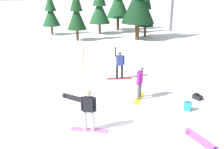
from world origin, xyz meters
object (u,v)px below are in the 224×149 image
backpack_teal (188,106)px  pine_tree_twin (51,12)px  snowboarder_background (120,64)px  trail_marker_pole (84,59)px  backpack_black (197,97)px  pine_tree_short (146,10)px  loose_snowboard_near_right (76,98)px  pine_tree_tall (136,11)px  loose_snowboard_far_spare (201,140)px  pine_tree_leaning (99,7)px  snowboarder_foreground (89,110)px  pine_tree_young (76,12)px  snowboarder_midground (140,82)px

backpack_teal → pine_tree_twin: size_ratio=0.09×
snowboarder_background → trail_marker_pole: size_ratio=1.24×
backpack_black → pine_tree_short: bearing=72.8°
loose_snowboard_near_right → backpack_teal: bearing=-30.0°
loose_snowboard_near_right → pine_tree_tall: bearing=57.8°
loose_snowboard_far_spare → backpack_black: backpack_black is taller
pine_tree_leaning → snowboarder_foreground: bearing=-107.2°
trail_marker_pole → backpack_teal: bearing=-66.5°
pine_tree_young → pine_tree_twin: bearing=116.9°
backpack_teal → snowboarder_foreground: bearing=-177.7°
snowboarder_background → pine_tree_tall: (8.15, 15.75, 1.74)m
snowboarder_foreground → snowboarder_midground: size_ratio=0.99×
pine_tree_twin → snowboarder_midground: bearing=-83.6°
backpack_black → pine_tree_short: 17.96m
pine_tree_tall → snowboarder_background: bearing=-117.4°
pine_tree_young → pine_tree_leaning: size_ratio=0.92×
snowboarder_midground → loose_snowboard_near_right: (-3.18, 0.79, -0.80)m
loose_snowboard_far_spare → pine_tree_twin: (-2.81, 24.97, 2.62)m
pine_tree_leaning → pine_tree_tall: bearing=-5.6°
pine_tree_leaning → pine_tree_twin: 5.91m
loose_snowboard_near_right → pine_tree_twin: (0.87, 19.81, 2.63)m
snowboarder_midground → pine_tree_tall: bearing=66.5°
backpack_teal → loose_snowboard_near_right: bearing=150.0°
pine_tree_short → pine_tree_young: bearing=178.5°
snowboarder_foreground → pine_tree_tall: pine_tree_tall is taller
snowboarder_midground → pine_tree_leaning: size_ratio=0.29×
snowboarder_foreground → pine_tree_young: 18.65m
backpack_black → pine_tree_twin: size_ratio=0.11×
snowboarder_foreground → trail_marker_pole: size_ratio=1.05×
backpack_black → pine_tree_leaning: size_ratio=0.09×
snowboarder_foreground → loose_snowboard_far_spare: (3.71, -2.22, -0.78)m
loose_snowboard_near_right → pine_tree_tall: (11.39, 18.08, 2.59)m
snowboarder_background → backpack_teal: 5.36m
snowboarder_background → backpack_teal: (1.53, -5.09, -0.76)m
loose_snowboard_far_spare → trail_marker_pole: bearing=102.4°
pine_tree_tall → pine_tree_short: bearing=-92.9°
loose_snowboard_far_spare → snowboarder_background: bearing=93.4°
pine_tree_young → pine_tree_tall: (8.24, 2.77, -0.31)m
trail_marker_pole → pine_tree_tall: pine_tree_tall is taller
backpack_teal → pine_tree_young: bearing=95.1°
backpack_teal → pine_tree_young: pine_tree_young is taller
trail_marker_pole → pine_tree_twin: (-0.62, 15.05, 1.93)m
pine_tree_short → loose_snowboard_near_right: bearing=-126.7°
backpack_black → pine_tree_short: pine_tree_short is taller
backpack_black → trail_marker_pole: size_ratio=0.33×
pine_tree_young → pine_tree_tall: 8.70m
snowboarder_foreground → backpack_black: bearing=10.4°
pine_tree_leaning → backpack_teal: bearing=-95.0°
snowboarder_foreground → backpack_teal: (4.79, 0.19, -0.70)m
snowboarder_foreground → pine_tree_young: bearing=80.1°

